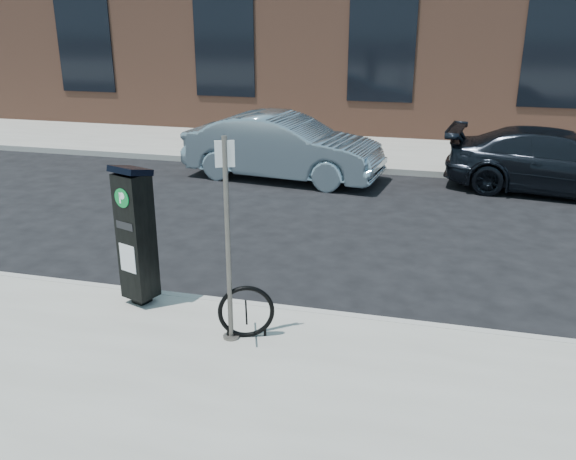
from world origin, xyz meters
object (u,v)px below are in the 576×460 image
(car_silver, at_px, (283,147))
(car_dark, at_px, (557,162))
(parking_kiosk, at_px, (136,234))
(bike_rack, at_px, (246,312))
(sign_pole, at_px, (228,243))

(car_silver, relative_size, car_dark, 0.98)
(parking_kiosk, height_order, bike_rack, parking_kiosk)
(sign_pole, height_order, car_silver, sign_pole)
(sign_pole, bearing_deg, parking_kiosk, 135.70)
(parking_kiosk, xyz_separation_m, bike_rack, (1.68, -0.54, -0.65))
(sign_pole, distance_m, bike_rack, 0.92)
(parking_kiosk, xyz_separation_m, sign_pole, (1.50, -0.61, 0.24))
(car_dark, bearing_deg, sign_pole, 157.45)
(parking_kiosk, relative_size, car_silver, 0.40)
(sign_pole, xyz_separation_m, car_silver, (-1.44, 7.90, -0.59))
(car_silver, bearing_deg, bike_rack, -161.38)
(bike_rack, distance_m, car_dark, 9.42)
(sign_pole, xyz_separation_m, car_dark, (4.82, 8.26, -0.67))
(bike_rack, relative_size, car_silver, 0.14)
(car_silver, distance_m, car_dark, 6.27)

